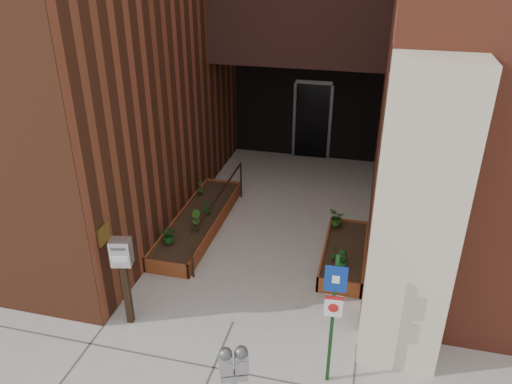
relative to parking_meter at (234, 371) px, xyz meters
The scene contains 14 objects.
ground 2.43m from the parking_meter, 107.34° to the left, with size 80.00×80.00×0.00m, color #9E9991.
planter_left 5.32m from the parking_meter, 114.78° to the left, with size 0.90×3.60×0.30m.
planter_right 4.46m from the parking_meter, 77.16° to the left, with size 0.80×2.20×0.30m.
handrail 5.00m from the parking_meter, 109.78° to the left, with size 0.04×3.34×0.90m.
parking_meter is the anchor object (origin of this frame).
sign_post 1.57m from the parking_meter, 50.62° to the left, with size 0.29×0.08×2.10m.
payment_dropbox 2.80m from the parking_meter, 143.62° to the left, with size 0.35×0.29×1.56m.
shrub_left_a 4.36m from the parking_meter, 123.41° to the left, with size 0.32×0.32×0.36m, color #195919.
shrub_left_b 4.74m from the parking_meter, 115.82° to the left, with size 0.22×0.22×0.40m, color #2C5F1B.
shrub_left_c 5.31m from the parking_meter, 112.69° to the left, with size 0.18×0.18×0.32m, color #164F19.
shrub_left_d 6.26m from the parking_meter, 113.55° to the left, with size 0.19×0.19×0.37m, color #27631C.
shrub_right_a 3.75m from the parking_meter, 74.81° to the left, with size 0.20×0.20×0.36m, color #16501B.
shrub_right_b 3.92m from the parking_meter, 78.25° to the left, with size 0.16×0.16×0.30m, color #1C5A19.
shrub_right_c 5.10m from the parking_meter, 81.87° to the left, with size 0.33×0.33×0.37m, color #265D1A.
Camera 1 is at (1.88, -6.00, 5.57)m, focal length 35.00 mm.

